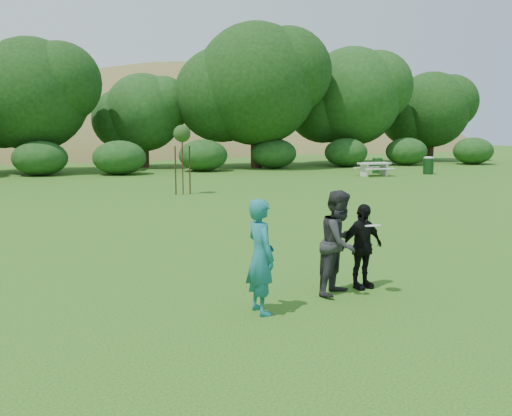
{
  "coord_description": "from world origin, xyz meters",
  "views": [
    {
      "loc": [
        -4.37,
        -7.95,
        2.79
      ],
      "look_at": [
        0.0,
        3.0,
        1.1
      ],
      "focal_mm": 40.0,
      "sensor_mm": 36.0,
      "label": 1
    }
  ],
  "objects_px": {
    "trash_can_near": "(377,166)",
    "player_grey": "(340,243)",
    "trash_can_lidded": "(428,165)",
    "sapling": "(182,136)",
    "picnic_table": "(374,167)",
    "player_teal": "(261,256)",
    "player_black": "(362,246)"
  },
  "relations": [
    {
      "from": "player_grey",
      "to": "trash_can_near",
      "type": "xyz_separation_m",
      "value": [
        14.64,
        20.84,
        -0.43
      ]
    },
    {
      "from": "player_black",
      "to": "trash_can_near",
      "type": "xyz_separation_m",
      "value": [
        14.1,
        20.67,
        -0.29
      ]
    },
    {
      "from": "player_black",
      "to": "trash_can_lidded",
      "type": "xyz_separation_m",
      "value": [
        16.54,
        19.04,
        -0.2
      ]
    },
    {
      "from": "player_teal",
      "to": "player_black",
      "type": "distance_m",
      "value": 2.22
    },
    {
      "from": "sapling",
      "to": "picnic_table",
      "type": "relative_size",
      "value": 1.58
    },
    {
      "from": "player_grey",
      "to": "sapling",
      "type": "bearing_deg",
      "value": 50.34
    },
    {
      "from": "player_grey",
      "to": "trash_can_lidded",
      "type": "relative_size",
      "value": 1.67
    },
    {
      "from": "trash_can_near",
      "to": "sapling",
      "type": "relative_size",
      "value": 0.32
    },
    {
      "from": "sapling",
      "to": "picnic_table",
      "type": "xyz_separation_m",
      "value": [
        12.27,
        4.59,
        -1.9
      ]
    },
    {
      "from": "player_grey",
      "to": "player_teal",
      "type": "bearing_deg",
      "value": 159.55
    },
    {
      "from": "picnic_table",
      "to": "trash_can_lidded",
      "type": "xyz_separation_m",
      "value": [
        3.69,
        -0.08,
        0.02
      ]
    },
    {
      "from": "player_teal",
      "to": "player_black",
      "type": "relative_size",
      "value": 1.18
    },
    {
      "from": "player_teal",
      "to": "trash_can_near",
      "type": "distance_m",
      "value": 26.75
    },
    {
      "from": "picnic_table",
      "to": "trash_can_lidded",
      "type": "distance_m",
      "value": 3.69
    },
    {
      "from": "player_teal",
      "to": "picnic_table",
      "type": "distance_m",
      "value": 24.76
    },
    {
      "from": "trash_can_near",
      "to": "trash_can_lidded",
      "type": "distance_m",
      "value": 2.93
    },
    {
      "from": "player_grey",
      "to": "trash_can_near",
      "type": "distance_m",
      "value": 25.47
    },
    {
      "from": "trash_can_lidded",
      "to": "sapling",
      "type": "bearing_deg",
      "value": -164.21
    },
    {
      "from": "trash_can_near",
      "to": "picnic_table",
      "type": "distance_m",
      "value": 1.99
    },
    {
      "from": "picnic_table",
      "to": "trash_can_lidded",
      "type": "bearing_deg",
      "value": -1.23
    },
    {
      "from": "trash_can_near",
      "to": "trash_can_lidded",
      "type": "bearing_deg",
      "value": -33.82
    },
    {
      "from": "trash_can_near",
      "to": "picnic_table",
      "type": "height_order",
      "value": "trash_can_near"
    },
    {
      "from": "trash_can_near",
      "to": "player_grey",
      "type": "bearing_deg",
      "value": -125.1
    },
    {
      "from": "player_teal",
      "to": "player_grey",
      "type": "xyz_separation_m",
      "value": [
        1.59,
        0.42,
        0.01
      ]
    },
    {
      "from": "trash_can_lidded",
      "to": "trash_can_near",
      "type": "bearing_deg",
      "value": 146.18
    },
    {
      "from": "trash_can_lidded",
      "to": "picnic_table",
      "type": "bearing_deg",
      "value": 178.77
    },
    {
      "from": "player_teal",
      "to": "trash_can_lidded",
      "type": "relative_size",
      "value": 1.66
    },
    {
      "from": "player_black",
      "to": "sapling",
      "type": "bearing_deg",
      "value": 78.7
    },
    {
      "from": "player_grey",
      "to": "sapling",
      "type": "xyz_separation_m",
      "value": [
        1.12,
        14.69,
        1.54
      ]
    },
    {
      "from": "player_grey",
      "to": "sapling",
      "type": "height_order",
      "value": "sapling"
    },
    {
      "from": "player_black",
      "to": "sapling",
      "type": "relative_size",
      "value": 0.52
    },
    {
      "from": "player_teal",
      "to": "trash_can_lidded",
      "type": "xyz_separation_m",
      "value": [
        18.67,
        19.63,
        -0.33
      ]
    }
  ]
}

